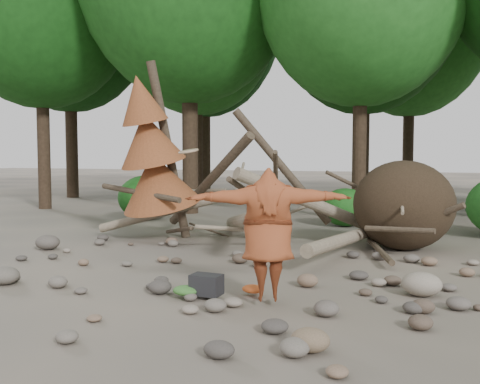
% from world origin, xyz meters
% --- Properties ---
extents(ground, '(120.00, 120.00, 0.00)m').
position_xyz_m(ground, '(0.00, 0.00, 0.00)').
color(ground, '#514C44').
rests_on(ground, ground).
extents(deadfall_pile, '(8.55, 5.24, 3.30)m').
position_xyz_m(deadfall_pile, '(2.02, 4.24, 0.95)').
color(deadfall_pile, '#332619').
rests_on(deadfall_pile, ground).
extents(dead_conifer, '(2.06, 2.16, 4.35)m').
position_xyz_m(dead_conifer, '(-3.12, 3.37, 2.11)').
color(dead_conifer, '#4C3F30').
rests_on(dead_conifer, ground).
extents(bush_left, '(1.80, 1.80, 1.44)m').
position_xyz_m(bush_left, '(-5.50, 7.20, 0.72)').
color(bush_left, '#174F15').
rests_on(bush_left, ground).
extents(bush_mid, '(1.40, 1.40, 1.12)m').
position_xyz_m(bush_mid, '(0.80, 7.80, 0.56)').
color(bush_mid, '#1F641D').
rests_on(bush_mid, ground).
extents(frisbee_thrower, '(2.38, 1.35, 2.12)m').
position_xyz_m(frisbee_thrower, '(1.05, -0.90, 1.00)').
color(frisbee_thrower, brown).
rests_on(frisbee_thrower, ground).
extents(backpack, '(0.46, 0.32, 0.30)m').
position_xyz_m(backpack, '(0.11, -0.87, 0.15)').
color(backpack, black).
rests_on(backpack, ground).
extents(cloth_green, '(0.39, 0.32, 0.14)m').
position_xyz_m(cloth_green, '(-0.17, -0.98, 0.07)').
color(cloth_green, '#386E2C').
rests_on(cloth_green, ground).
extents(cloth_orange, '(0.34, 0.27, 0.12)m').
position_xyz_m(cloth_orange, '(0.71, -0.52, 0.06)').
color(cloth_orange, '#C75322').
rests_on(cloth_orange, ground).
extents(boulder_front_left, '(0.49, 0.44, 0.29)m').
position_xyz_m(boulder_front_left, '(-3.31, -1.19, 0.15)').
color(boulder_front_left, '#655E54').
rests_on(boulder_front_left, ground).
extents(boulder_front_right, '(0.43, 0.38, 0.26)m').
position_xyz_m(boulder_front_right, '(1.99, -2.44, 0.13)').
color(boulder_front_right, '#76614A').
rests_on(boulder_front_right, ground).
extents(boulder_mid_right, '(0.59, 0.53, 0.35)m').
position_xyz_m(boulder_mid_right, '(3.07, 0.35, 0.18)').
color(boulder_mid_right, gray).
rests_on(boulder_mid_right, ground).
extents(boulder_mid_left, '(0.54, 0.49, 0.33)m').
position_xyz_m(boulder_mid_left, '(-4.81, 1.65, 0.16)').
color(boulder_mid_left, '#58514A').
rests_on(boulder_mid_left, ground).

